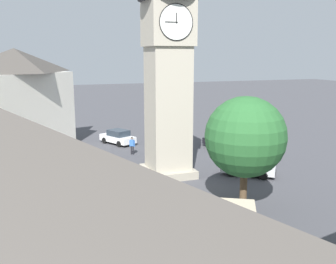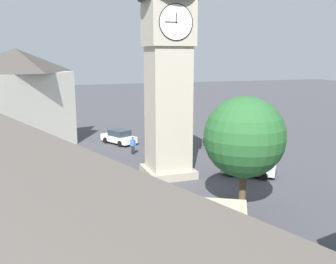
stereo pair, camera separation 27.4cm
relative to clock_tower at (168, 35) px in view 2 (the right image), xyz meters
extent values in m
plane|color=#424247|center=(0.00, 0.00, -10.70)|extent=(200.00, 200.00, 0.00)
cube|color=#A59C89|center=(0.00, 0.00, -10.40)|extent=(3.64, 3.64, 0.60)
cube|color=#B7AD99|center=(0.00, 0.00, -5.47)|extent=(2.91, 2.91, 9.26)
cube|color=#B7AD99|center=(0.00, 0.00, 0.76)|extent=(3.26, 3.26, 3.20)
cylinder|color=white|center=(0.00, 1.66, 0.76)|extent=(2.45, 0.04, 2.45)
torus|color=black|center=(0.00, 1.67, 0.76)|extent=(2.51, 0.06, 2.51)
cube|color=black|center=(0.00, 1.70, 1.03)|extent=(0.05, 0.02, 0.68)
cube|color=black|center=(0.37, 1.70, 0.76)|extent=(0.93, 0.02, 0.04)
cylinder|color=white|center=(0.00, -1.66, 0.76)|extent=(2.45, 0.04, 2.45)
torus|color=black|center=(0.00, -1.67, 0.76)|extent=(2.51, 0.06, 2.51)
cube|color=black|center=(-8.24, -6.41, -10.11)|extent=(3.09, 4.44, 0.64)
cube|color=#28333D|center=(-8.29, -6.27, -9.49)|extent=(2.22, 2.53, 0.64)
cylinder|color=black|center=(-7.04, -7.26, -10.38)|extent=(0.44, 0.68, 0.64)
cylinder|color=black|center=(-8.53, -7.84, -10.38)|extent=(0.44, 0.68, 0.64)
cylinder|color=black|center=(-7.95, -4.97, -10.38)|extent=(0.44, 0.68, 0.64)
cylinder|color=black|center=(-9.43, -5.55, -10.38)|extent=(0.44, 0.68, 0.64)
cube|color=black|center=(-7.50, -8.29, -10.33)|extent=(1.59, 0.72, 0.16)
cube|color=white|center=(1.30, -12.02, -10.11)|extent=(3.35, 4.43, 0.64)
cube|color=#28333D|center=(1.23, -11.89, -9.49)|extent=(2.33, 2.58, 0.64)
cylinder|color=black|center=(2.56, -12.77, -10.38)|extent=(0.48, 0.67, 0.64)
cylinder|color=black|center=(1.13, -13.48, -10.38)|extent=(0.48, 0.67, 0.64)
cylinder|color=black|center=(1.47, -10.56, -10.38)|extent=(0.48, 0.67, 0.64)
cylinder|color=black|center=(0.03, -11.28, -10.38)|extent=(0.48, 0.67, 0.64)
cube|color=black|center=(2.20, -13.83, -10.33)|extent=(1.54, 0.85, 0.16)
cube|color=#236B38|center=(5.81, 6.09, -10.11)|extent=(3.34, 4.43, 0.64)
cube|color=#28333D|center=(5.88, 5.95, -9.49)|extent=(2.33, 2.57, 0.64)
cylinder|color=black|center=(4.55, 6.84, -10.38)|extent=(0.48, 0.67, 0.64)
cylinder|color=black|center=(5.99, 7.54, -10.38)|extent=(0.48, 0.67, 0.64)
cylinder|color=black|center=(5.64, 4.63, -10.38)|extent=(0.48, 0.67, 0.64)
cylinder|color=black|center=(7.07, 5.34, -10.38)|extent=(0.48, 0.67, 0.64)
cube|color=black|center=(4.92, 7.90, -10.33)|extent=(1.55, 0.84, 0.16)
cube|color=gold|center=(9.88, -2.82, -10.11)|extent=(2.02, 4.22, 0.64)
cube|color=#28333D|center=(9.87, -2.97, -9.49)|extent=(1.72, 2.22, 0.64)
cylinder|color=black|center=(9.18, -1.53, -10.38)|extent=(0.27, 0.66, 0.64)
cylinder|color=black|center=(10.78, -1.66, -10.38)|extent=(0.27, 0.66, 0.64)
cylinder|color=black|center=(8.99, -3.98, -10.38)|extent=(0.27, 0.66, 0.64)
cylinder|color=black|center=(10.58, -4.11, -10.38)|extent=(0.27, 0.66, 0.64)
cube|color=black|center=(10.04, -0.81, -10.33)|extent=(1.67, 0.25, 0.16)
cube|color=silver|center=(-5.87, 2.23, -10.11)|extent=(4.27, 3.89, 0.64)
cube|color=#28333D|center=(-5.76, 2.14, -9.49)|extent=(2.61, 2.53, 0.64)
cylinder|color=black|center=(-7.33, 2.37, -10.38)|extent=(0.64, 0.57, 0.64)
cylinder|color=black|center=(-6.34, 3.62, -10.38)|extent=(0.64, 0.57, 0.64)
cylinder|color=black|center=(-5.41, 0.84, -10.38)|extent=(0.64, 0.57, 0.64)
cylinder|color=black|center=(-4.41, 2.09, -10.38)|extent=(0.64, 0.57, 0.64)
cube|color=black|center=(-7.45, 3.49, -10.33)|extent=(1.13, 1.38, 0.16)
cylinder|color=black|center=(1.06, -7.24, -10.29)|extent=(0.13, 0.13, 0.82)
cylinder|color=black|center=(0.91, -7.14, -10.29)|extent=(0.13, 0.13, 0.82)
cube|color=#386BB7|center=(0.98, -7.19, -9.58)|extent=(0.42, 0.38, 0.60)
cylinder|color=#386BB7|center=(1.17, -7.32, -9.63)|extent=(0.09, 0.09, 0.60)
cylinder|color=#386BB7|center=(0.79, -7.06, -9.63)|extent=(0.09, 0.09, 0.60)
sphere|color=tan|center=(0.98, -7.19, -9.13)|extent=(0.22, 0.22, 0.22)
sphere|color=black|center=(0.99, -7.18, -9.11)|extent=(0.20, 0.20, 0.20)
cylinder|color=brown|center=(-2.04, 7.82, -9.31)|extent=(0.44, 0.44, 2.76)
sphere|color=#28602D|center=(-2.04, 7.82, -6.23)|extent=(4.86, 4.86, 4.86)
cube|color=silver|center=(10.90, -11.94, -6.89)|extent=(10.90, 10.57, 7.61)
pyramid|color=#47423D|center=(10.90, -11.94, -1.94)|extent=(11.44, 11.10, 2.29)
cube|color=#422819|center=(9.17, -10.05, -9.65)|extent=(0.87, 0.80, 2.10)
camera|label=1|loc=(9.90, 27.13, -1.53)|focal=41.03mm
camera|label=2|loc=(9.64, 27.22, -1.53)|focal=41.03mm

